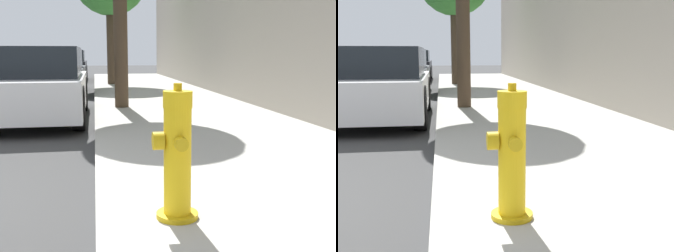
% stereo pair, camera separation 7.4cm
% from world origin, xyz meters
% --- Properties ---
extents(sidewalk_slab, '(3.38, 40.00, 0.12)m').
position_xyz_m(sidewalk_slab, '(3.56, 0.00, 0.06)').
color(sidewalk_slab, '#A8A59E').
rests_on(sidewalk_slab, ground_plane).
extents(fire_hydrant, '(0.31, 0.31, 0.91)m').
position_xyz_m(fire_hydrant, '(2.42, -0.40, 0.54)').
color(fire_hydrant, '#C39C11').
rests_on(fire_hydrant, sidewalk_slab).
extents(parked_car_near, '(1.86, 3.89, 1.33)m').
position_xyz_m(parked_car_near, '(0.79, 4.86, 0.65)').
color(parked_car_near, silver).
rests_on(parked_car_near, ground_plane).
extents(parked_car_mid, '(1.88, 3.89, 1.34)m').
position_xyz_m(parked_car_mid, '(0.66, 9.97, 0.65)').
color(parked_car_mid, '#4C5156').
rests_on(parked_car_mid, ground_plane).
extents(parked_car_far, '(1.76, 4.32, 1.35)m').
position_xyz_m(parked_car_far, '(0.66, 16.43, 0.66)').
color(parked_car_far, black).
rests_on(parked_car_far, ground_plane).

